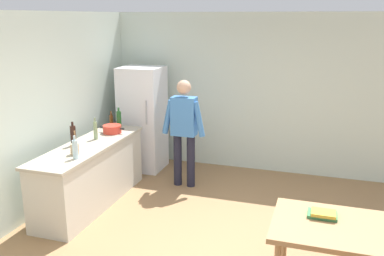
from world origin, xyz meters
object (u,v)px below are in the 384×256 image
bottle_water_clear (75,149)px  bottle_beer_brown (111,121)px  cooking_pot (112,129)px  bottle_vinegar_tall (95,130)px  bottle_wine_dark (73,136)px  book_stack (323,214)px  refrigerator (143,119)px  dining_table (348,234)px  utensil_jar (75,148)px  bottle_wine_green (119,120)px  person (184,126)px

bottle_water_clear → bottle_beer_brown: (-0.32, 1.52, -0.02)m
cooking_pot → bottle_vinegar_tall: bottle_vinegar_tall is taller
bottle_vinegar_tall → cooking_pot: bearing=81.2°
bottle_wine_dark → book_stack: (3.32, -0.84, -0.27)m
refrigerator → dining_table: 4.27m
bottle_beer_brown → book_stack: (3.31, -1.89, -0.23)m
dining_table → utensil_jar: 3.41m
bottle_wine_dark → cooking_pot: bearing=76.1°
dining_table → book_stack: 0.29m
bottle_beer_brown → refrigerator: bearing=70.0°
cooking_pot → refrigerator: bearing=86.0°
bottle_wine_dark → bottle_wine_green: 1.02m
utensil_jar → person: bearing=56.7°
person → bottle_beer_brown: person is taller
cooking_pot → book_stack: bearing=-26.9°
bottle_vinegar_tall → refrigerator: bearing=84.6°
refrigerator → cooking_pot: refrigerator is taller
person → bottle_beer_brown: size_ratio=6.54×
bottle_wine_green → person: bearing=9.0°
utensil_jar → bottle_vinegar_tall: size_ratio=1.00×
refrigerator → person: refrigerator is taller
dining_table → bottle_beer_brown: size_ratio=5.38×
cooking_pot → utensil_jar: size_ratio=1.25×
person → bottle_vinegar_tall: (-1.08, -0.80, 0.06)m
person → book_stack: person is taller
refrigerator → book_stack: refrigerator is taller
book_stack → bottle_wine_green: bearing=149.6°
refrigerator → book_stack: size_ratio=6.45×
person → bottle_wine_green: person is taller
bottle_wine_green → bottle_wine_dark: bearing=-99.7°
bottle_water_clear → bottle_vinegar_tall: bearing=103.7°
person → cooking_pot: 1.10m
cooking_pot → bottle_beer_brown: (-0.18, 0.30, 0.05)m
bottle_beer_brown → bottle_wine_green: bearing=-15.2°
bottle_wine_dark → bottle_wine_green: bearing=80.3°
refrigerator → cooking_pot: (-0.07, -0.97, 0.06)m
utensil_jar → bottle_wine_dark: size_ratio=0.94×
cooking_pot → bottle_vinegar_tall: bearing=-98.8°
bottle_wine_green → bottle_vinegar_tall: bearing=-94.0°
bottle_vinegar_tall → bottle_beer_brown: size_ratio=1.23×
utensil_jar → bottle_wine_green: bottle_wine_green is taller
dining_table → bottle_water_clear: (-3.22, 0.51, 0.35)m
person → utensil_jar: bearing=-123.3°
refrigerator → bottle_beer_brown: size_ratio=6.92×
bottle_water_clear → bottle_vinegar_tall: (-0.20, 0.83, 0.01)m
bottle_vinegar_tall → bottle_wine_green: bearing=86.0°
refrigerator → bottle_wine_green: refrigerator is taller
bottle_water_clear → bottle_beer_brown: bearing=101.9°
utensil_jar → bottle_vinegar_tall: 0.69m
cooking_pot → bottle_water_clear: size_ratio=1.33×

